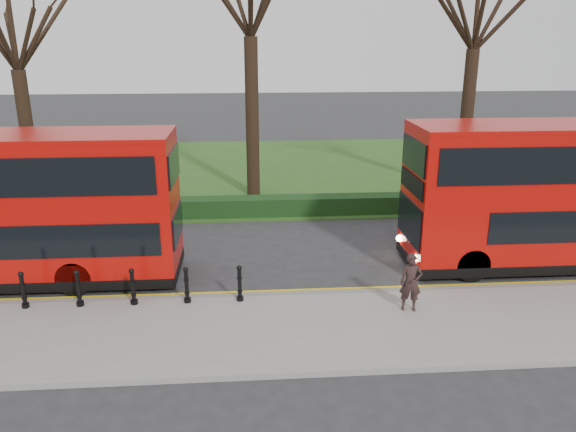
{
  "coord_description": "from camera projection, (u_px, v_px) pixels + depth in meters",
  "views": [
    {
      "loc": [
        1.72,
        -15.63,
        7.21
      ],
      "look_at": [
        2.92,
        0.5,
        2.0
      ],
      "focal_mm": 35.0,
      "sensor_mm": 36.0,
      "label": 1
    }
  ],
  "objects": [
    {
      "name": "ground",
      "position": [
        193.0,
        286.0,
        16.93
      ],
      "size": [
        120.0,
        120.0,
        0.0
      ],
      "primitive_type": "plane",
      "color": "#28282B",
      "rests_on": "ground"
    },
    {
      "name": "pavement",
      "position": [
        182.0,
        334.0,
        14.06
      ],
      "size": [
        60.0,
        4.0,
        0.15
      ],
      "primitive_type": "cube",
      "color": "gray",
      "rests_on": "ground"
    },
    {
      "name": "kerb",
      "position": [
        190.0,
        299.0,
        15.95
      ],
      "size": [
        60.0,
        0.25,
        0.16
      ],
      "primitive_type": "cube",
      "color": "slate",
      "rests_on": "ground"
    },
    {
      "name": "grass_verge",
      "position": [
        216.0,
        171.0,
        31.15
      ],
      "size": [
        60.0,
        18.0,
        0.06
      ],
      "primitive_type": "cube",
      "color": "#2B4D19",
      "rests_on": "ground"
    },
    {
      "name": "hedge",
      "position": [
        207.0,
        208.0,
        23.26
      ],
      "size": [
        60.0,
        0.9,
        0.8
      ],
      "primitive_type": "cube",
      "color": "black",
      "rests_on": "ground"
    },
    {
      "name": "yellow_line_outer",
      "position": [
        191.0,
        296.0,
        16.26
      ],
      "size": [
        60.0,
        0.1,
        0.01
      ],
      "primitive_type": "cube",
      "color": "yellow",
      "rests_on": "ground"
    },
    {
      "name": "yellow_line_inner",
      "position": [
        191.0,
        293.0,
        16.45
      ],
      "size": [
        60.0,
        0.1,
        0.01
      ],
      "primitive_type": "cube",
      "color": "yellow",
      "rests_on": "ground"
    },
    {
      "name": "tree_left",
      "position": [
        12.0,
        24.0,
        23.49
      ],
      "size": [
        6.77,
        6.77,
        10.58
      ],
      "color": "black",
      "rests_on": "ground"
    },
    {
      "name": "bollard_row",
      "position": [
        133.0,
        287.0,
        15.34
      ],
      "size": [
        5.98,
        0.15,
        1.0
      ],
      "color": "black",
      "rests_on": "pavement"
    },
    {
      "name": "pedestrian",
      "position": [
        411.0,
        282.0,
        14.93
      ],
      "size": [
        0.64,
        0.48,
        1.6
      ],
      "primitive_type": "imported",
      "rotation": [
        0.0,
        0.0,
        -0.18
      ],
      "color": "black",
      "rests_on": "pavement"
    }
  ]
}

